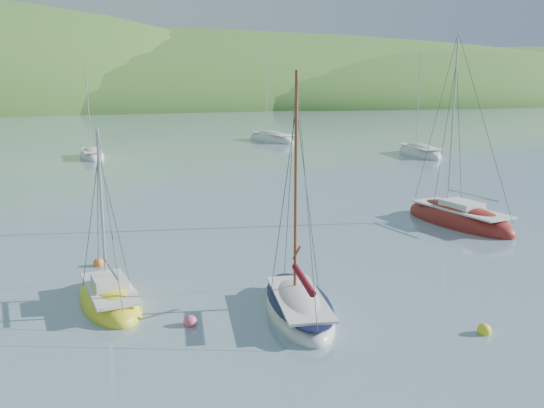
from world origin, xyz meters
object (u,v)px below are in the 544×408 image
object	(u,v)px
sailboat_yellow	(110,299)
distant_sloop_a	(92,156)
distant_sloop_d	(420,154)
sloop_red	(459,220)
distant_sloop_b	(271,140)
daysailer_white	(299,308)

from	to	relation	value
sailboat_yellow	distant_sloop_a	size ratio (longest dim) A/B	0.73
distant_sloop_a	distant_sloop_d	size ratio (longest dim) A/B	0.83
distant_sloop_a	sloop_red	bearing A→B (deg)	-64.25
sailboat_yellow	distant_sloop_b	bearing A→B (deg)	59.28
distant_sloop_a	daysailer_white	bearing A→B (deg)	-85.19
distant_sloop_a	distant_sloop_b	xyz separation A→B (m)	(22.39, 9.52, 0.03)
sailboat_yellow	distant_sloop_a	bearing A→B (deg)	82.51
sloop_red	distant_sloop_a	distance (m)	40.74
sloop_red	distant_sloop_a	world-z (taller)	sloop_red
daysailer_white	sloop_red	size ratio (longest dim) A/B	0.79
sailboat_yellow	distant_sloop_b	world-z (taller)	distant_sloop_b
sloop_red	sailboat_yellow	size ratio (longest dim) A/B	1.63
daysailer_white	distant_sloop_a	distance (m)	45.97
distant_sloop_a	distant_sloop_b	world-z (taller)	distant_sloop_b
sloop_red	sailboat_yellow	world-z (taller)	sloop_red
distant_sloop_a	distant_sloop_b	bearing A→B (deg)	19.99
daysailer_white	sailboat_yellow	world-z (taller)	daysailer_white
sloop_red	distant_sloop_b	bearing A→B (deg)	76.03
sailboat_yellow	distant_sloop_b	distance (m)	56.66
sloop_red	distant_sloop_b	size ratio (longest dim) A/B	0.94
sloop_red	distant_sloop_d	distance (m)	30.37
distant_sloop_d	sloop_red	bearing A→B (deg)	-111.18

